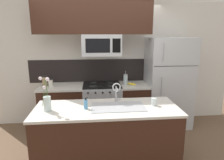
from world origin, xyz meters
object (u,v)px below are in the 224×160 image
stove_range (102,106)px  drinking_glass (154,102)px  french_press (125,79)px  dish_soap_bottle (86,104)px  flower_vase (47,102)px  microwave (101,45)px  sink_faucet (117,90)px  banana_bunch (132,84)px  storage_jar_medium (51,83)px  refrigerator (168,82)px  storage_jar_tall (45,81)px

stove_range → drinking_glass: bearing=-60.3°
drinking_glass → french_press: bearing=99.2°
stove_range → dish_soap_bottle: (-0.28, -1.27, 0.52)m
french_press → flower_vase: bearing=-133.4°
microwave → sink_faucet: microwave is taller
banana_bunch → microwave: bearing=176.3°
storage_jar_medium → french_press: bearing=2.2°
dish_soap_bottle → stove_range: bearing=77.6°
banana_bunch → dish_soap_bottle: 1.50m
stove_range → storage_jar_medium: bearing=179.8°
stove_range → french_press: french_press is taller
flower_vase → storage_jar_medium: bearing=99.4°
stove_range → refrigerator: 1.46m
stove_range → storage_jar_medium: (-1.01, 0.00, 0.52)m
french_press → microwave: bearing=-170.6°
microwave → dish_soap_bottle: 1.48m
storage_jar_medium → banana_bunch: (1.61, -0.06, -0.05)m
microwave → sink_faucet: 1.20m
french_press → dish_soap_bottle: french_press is taller
banana_bunch → drinking_glass: bearing=-85.4°
microwave → dish_soap_bottle: size_ratio=4.51×
microwave → storage_jar_medium: bearing=178.6°
storage_jar_tall → storage_jar_medium: 0.12m
microwave → flower_vase: (-0.79, -1.28, -0.68)m
refrigerator → storage_jar_medium: (-2.39, -0.02, 0.06)m
storage_jar_tall → french_press: size_ratio=0.78×
french_press → flower_vase: flower_vase is taller
refrigerator → drinking_glass: bearing=-118.8°
sink_faucet → drinking_glass: 0.57m
stove_range → banana_bunch: banana_bunch is taller
french_press → sink_faucet: bearing=-106.0°
microwave → flower_vase: microwave is taller
refrigerator → drinking_glass: size_ratio=17.27×
storage_jar_medium → dish_soap_bottle: dish_soap_bottle is taller
storage_jar_medium → drinking_glass: size_ratio=1.38×
banana_bunch → flower_vase: (-1.40, -1.24, 0.10)m
drinking_glass → sink_faucet: bearing=160.7°
storage_jar_medium → french_press: size_ratio=0.55×
stove_range → microwave: microwave is taller
dish_soap_bottle → french_press: bearing=59.9°
drinking_glass → flower_vase: (-1.49, -0.07, 0.07)m
french_press → banana_bunch: bearing=-46.6°
refrigerator → banana_bunch: refrigerator is taller
microwave → sink_faucet: size_ratio=2.43×
dish_soap_bottle → flower_vase: 0.52m
storage_jar_tall → banana_bunch: storage_jar_tall is taller
banana_bunch → sink_faucet: bearing=-113.6°
stove_range → sink_faucet: size_ratio=3.04×
microwave → storage_jar_medium: size_ratio=5.03×
storage_jar_medium → french_press: french_press is taller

